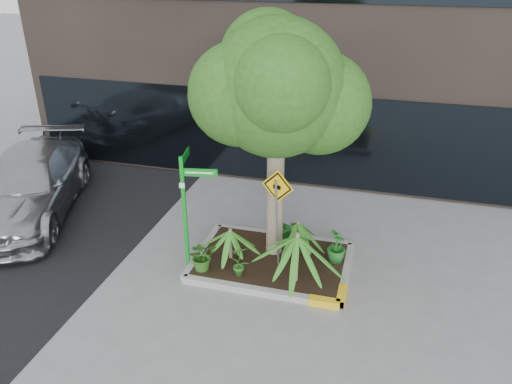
% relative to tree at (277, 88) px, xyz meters
% --- Properties ---
extents(ground, '(80.00, 80.00, 0.00)m').
position_rel_tree_xyz_m(ground, '(-0.17, -0.64, -3.79)').
color(ground, gray).
rests_on(ground, ground).
extents(asphalt_road, '(7.00, 80.00, 0.01)m').
position_rel_tree_xyz_m(asphalt_road, '(-6.67, -0.64, -3.79)').
color(asphalt_road, black).
rests_on(asphalt_road, ground).
extents(planter, '(3.35, 2.36, 0.15)m').
position_rel_tree_xyz_m(planter, '(0.06, -0.37, -3.69)').
color(planter, '#9E9E99').
rests_on(planter, ground).
extents(tree, '(3.46, 3.07, 5.19)m').
position_rel_tree_xyz_m(tree, '(0.00, 0.00, 0.00)').
color(tree, gray).
rests_on(tree, ground).
extents(palm_front, '(1.23, 1.23, 1.37)m').
position_rel_tree_xyz_m(palm_front, '(0.68, -0.97, -2.62)').
color(palm_front, gray).
rests_on(palm_front, ground).
extents(palm_left, '(0.80, 0.80, 0.88)m').
position_rel_tree_xyz_m(palm_left, '(-0.84, -0.53, -2.98)').
color(palm_left, gray).
rests_on(palm_left, ground).
extents(palm_back, '(0.83, 0.83, 0.93)m').
position_rel_tree_xyz_m(palm_back, '(0.49, 0.14, -2.95)').
color(palm_back, gray).
rests_on(palm_back, ground).
extents(parked_car, '(3.91, 5.83, 1.57)m').
position_rel_tree_xyz_m(parked_car, '(-6.53, 0.35, -3.01)').
color(parked_car, '#9D9DA1').
rests_on(parked_car, ground).
extents(shrub_a, '(0.82, 0.82, 0.65)m').
position_rel_tree_xyz_m(shrub_a, '(-1.27, -1.10, -3.32)').
color(shrub_a, '#2B611B').
rests_on(shrub_a, planter).
extents(shrub_b, '(0.48, 0.48, 0.72)m').
position_rel_tree_xyz_m(shrub_b, '(1.37, -0.06, -3.28)').
color(shrub_b, '#1D621E').
rests_on(shrub_b, planter).
extents(shrub_c, '(0.52, 0.52, 0.72)m').
position_rel_tree_xyz_m(shrub_c, '(-0.47, -1.10, -3.28)').
color(shrub_c, '#2C631E').
rests_on(shrub_c, planter).
extents(shrub_d, '(0.52, 0.52, 0.70)m').
position_rel_tree_xyz_m(shrub_d, '(0.26, 0.18, -3.29)').
color(shrub_d, '#1B5E22').
rests_on(shrub_d, planter).
extents(street_sign_post, '(0.84, 0.75, 2.57)m').
position_rel_tree_xyz_m(street_sign_post, '(-1.63, -0.89, -2.20)').
color(street_sign_post, '#0E9B21').
rests_on(street_sign_post, ground).
extents(cattle_sign, '(0.67, 0.25, 2.22)m').
position_rel_tree_xyz_m(cattle_sign, '(0.19, -0.62, -2.14)').
color(cattle_sign, slate).
rests_on(cattle_sign, ground).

